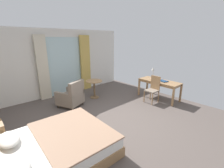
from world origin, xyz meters
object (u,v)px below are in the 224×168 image
round_cafe_table (94,85)px  writing_desk (159,83)px  desk_lamp (153,71)px  desk_chair (153,88)px  bed (54,147)px  armchair_by_window (71,97)px  closed_book (163,81)px

round_cafe_table → writing_desk: bearing=-44.2°
writing_desk → round_cafe_table: size_ratio=2.22×
desk_lamp → writing_desk: bearing=-92.6°
writing_desk → desk_chair: size_ratio=1.60×
bed → armchair_by_window: 2.47m
closed_book → bed: bearing=-162.0°
desk_lamp → round_cafe_table: (-1.84, 1.44, -0.55)m
desk_lamp → round_cafe_table: bearing=142.0°
bed → round_cafe_table: (2.53, 2.14, 0.27)m
desk_chair → closed_book: desk_chair is taller
writing_desk → desk_lamp: desk_lamp is taller
writing_desk → desk_lamp: bearing=87.4°
armchair_by_window → round_cafe_table: size_ratio=1.35×
bed → round_cafe_table: 3.33m
writing_desk → bed: bearing=-175.2°
desk_chair → desk_lamp: bearing=38.0°
bed → desk_lamp: desk_lamp is taller
desk_chair → round_cafe_table: 2.27m
desk_lamp → round_cafe_table: desk_lamp is taller
writing_desk → desk_lamp: 0.54m
bed → round_cafe_table: size_ratio=3.04×
closed_book → armchair_by_window: size_ratio=0.34×
bed → armchair_by_window: size_ratio=2.26×
desk_chair → round_cafe_table: size_ratio=1.38×
bed → desk_lamp: 4.50m
bed → round_cafe_table: bearing=40.2°
desk_lamp → round_cafe_table: 2.40m
armchair_by_window → writing_desk: bearing=-29.2°
writing_desk → desk_chair: desk_chair is taller
round_cafe_table → desk_chair: bearing=-53.0°
bed → closed_book: bearing=3.0°
round_cafe_table → bed: bearing=-139.8°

